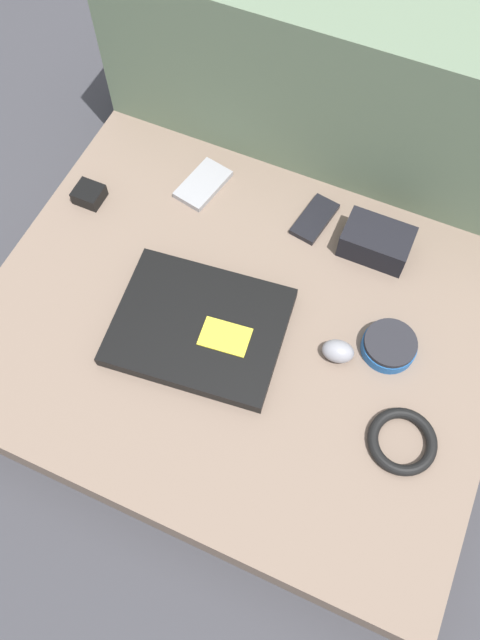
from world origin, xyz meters
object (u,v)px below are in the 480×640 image
(phone_black, at_px, (203,184))
(phone_silver, at_px, (315,219))
(laptop, at_px, (200,327))
(speaker_puck, at_px, (389,346))
(camera_pouch, at_px, (376,242))
(charger_brick, at_px, (89,194))
(computer_mouse, at_px, (338,351))

(phone_black, bearing_deg, phone_silver, 14.15)
(laptop, xyz_separation_m, speaker_puck, (0.34, 0.11, 0.00))
(laptop, height_order, camera_pouch, camera_pouch)
(laptop, height_order, charger_brick, same)
(computer_mouse, distance_m, speaker_puck, 0.10)
(charger_brick, bearing_deg, speaker_puck, -6.63)
(computer_mouse, xyz_separation_m, camera_pouch, (-0.01, 0.25, 0.01))
(camera_pouch, xyz_separation_m, charger_brick, (-0.59, -0.12, -0.01))
(laptop, relative_size, computer_mouse, 5.23)
(laptop, relative_size, phone_black, 2.55)
(camera_pouch, bearing_deg, speaker_puck, -64.89)
(computer_mouse, distance_m, phone_silver, 0.31)
(phone_black, bearing_deg, charger_brick, -136.51)
(computer_mouse, distance_m, camera_pouch, 0.25)
(laptop, height_order, phone_black, laptop)
(phone_black, height_order, charger_brick, charger_brick)
(computer_mouse, xyz_separation_m, charger_brick, (-0.60, 0.13, -0.00))
(computer_mouse, xyz_separation_m, speaker_puck, (0.08, 0.05, -0.00))
(phone_black, bearing_deg, speaker_puck, -11.94)
(phone_silver, bearing_deg, phone_black, -167.65)
(speaker_puck, bearing_deg, phone_black, 156.64)
(phone_silver, bearing_deg, computer_mouse, -51.86)
(laptop, xyz_separation_m, charger_brick, (-0.34, 0.18, 0.00))
(camera_pouch, distance_m, charger_brick, 0.60)
(laptop, distance_m, charger_brick, 0.39)
(phone_silver, height_order, charger_brick, charger_brick)
(speaker_puck, xyz_separation_m, camera_pouch, (-0.09, 0.20, 0.01))
(computer_mouse, relative_size, phone_black, 0.49)
(phone_silver, bearing_deg, charger_brick, -153.30)
(computer_mouse, bearing_deg, phone_black, 138.44)
(computer_mouse, xyz_separation_m, phone_black, (-0.40, 0.26, -0.01))
(computer_mouse, height_order, camera_pouch, camera_pouch)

